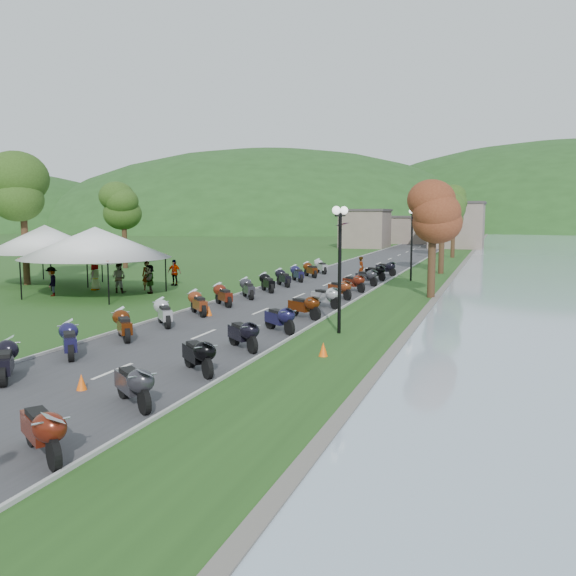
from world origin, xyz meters
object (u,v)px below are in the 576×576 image
(pedestrian_b, at_px, (119,293))
(vendor_tent_main, at_px, (96,261))
(pedestrian_c, at_px, (52,296))
(pedestrian_a, at_px, (148,290))

(pedestrian_b, bearing_deg, vendor_tent_main, 67.04)
(pedestrian_b, bearing_deg, pedestrian_c, 39.54)
(vendor_tent_main, height_order, pedestrian_c, vendor_tent_main)
(vendor_tent_main, height_order, pedestrian_b, vendor_tent_main)
(pedestrian_c, bearing_deg, vendor_tent_main, 85.81)
(vendor_tent_main, bearing_deg, pedestrian_c, -152.95)
(pedestrian_b, xyz_separation_m, pedestrian_c, (-2.76, -2.59, 0.00))
(vendor_tent_main, bearing_deg, pedestrian_b, 70.70)
(pedestrian_a, bearing_deg, vendor_tent_main, -151.14)
(pedestrian_b, bearing_deg, pedestrian_a, -124.05)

